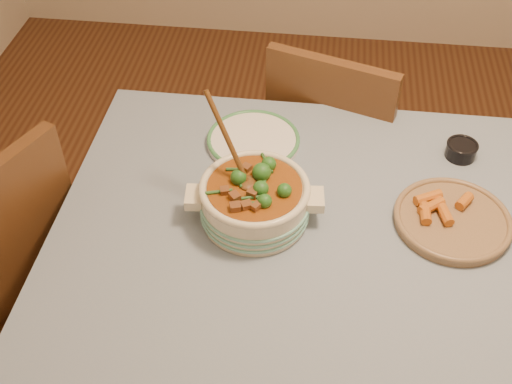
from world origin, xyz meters
TOP-DOWN VIEW (x-y plane):
  - dining_table at (0.00, 0.00)m, footprint 1.68×1.08m
  - stew_casserole at (-0.33, 0.03)m, footprint 0.35×0.29m
  - white_plate at (-0.37, 0.32)m, footprint 0.35×0.35m
  - condiment_bowl at (0.22, 0.34)m, footprint 0.11×0.11m
  - fried_plate at (0.17, 0.07)m, footprint 0.36×0.36m
  - chair_far at (-0.13, 0.66)m, footprint 0.53×0.53m

SIDE VIEW (x-z plane):
  - chair_far at x=-0.13m, z-range 0.06..0.97m
  - dining_table at x=0.00m, z-range 0.29..1.04m
  - white_plate at x=-0.37m, z-range 0.76..0.78m
  - fried_plate at x=0.17m, z-range 0.75..0.80m
  - condiment_bowl at x=0.22m, z-range 0.76..0.81m
  - stew_casserole at x=-0.33m, z-range 0.66..0.99m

